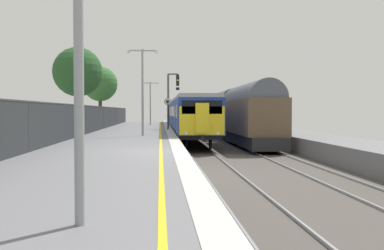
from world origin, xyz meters
TOP-DOWN VIEW (x-y plane):
  - ground at (2.64, 0.00)m, footprint 17.40×110.00m
  - commuter_train_at_platform at (2.10, 29.61)m, footprint 2.83×41.92m
  - freight_train_adjacent_track at (6.10, 27.54)m, footprint 2.60×38.84m
  - signal_gantry at (0.62, 23.07)m, footprint 1.10×0.24m
  - speed_limit_sign at (0.25, 20.56)m, footprint 0.59×0.08m
  - platform_lamp_mid at (-1.50, 11.49)m, footprint 2.00×0.20m
  - platform_lamp_far at (-1.50, 34.50)m, footprint 2.00×0.20m
  - platform_back_fence at (-5.45, -0.00)m, footprint 0.07×99.00m
  - background_tree_left at (-7.33, 21.66)m, footprint 4.20×4.20m
  - background_tree_centre at (-6.98, 33.45)m, footprint 3.86×3.86m

SIDE VIEW (x-z plane):
  - ground at x=2.64m, z-range -1.21..0.00m
  - platform_back_fence at x=-5.45m, z-range 0.04..2.04m
  - commuter_train_at_platform at x=2.10m, z-range -0.64..3.17m
  - freight_train_adjacent_track at x=6.10m, z-range -0.80..3.71m
  - speed_limit_sign at x=0.25m, z-range 0.37..3.06m
  - platform_lamp_far at x=-1.50m, z-range 0.49..5.37m
  - signal_gantry at x=0.62m, z-range 0.62..5.58m
  - platform_lamp_mid at x=-1.50m, z-range 0.51..6.06m
  - background_tree_centre at x=-6.98m, z-range 1.22..7.76m
  - background_tree_left at x=-7.33m, z-range 1.26..8.29m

